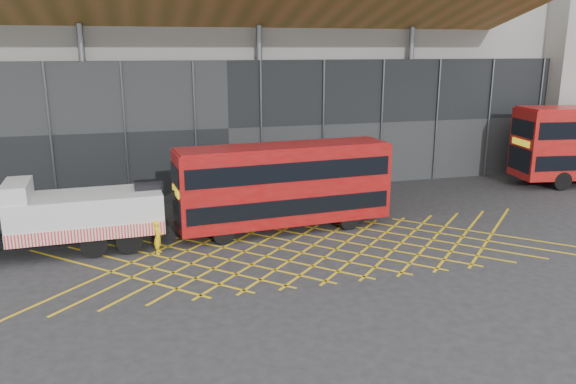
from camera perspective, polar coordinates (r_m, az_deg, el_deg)
name	(u,v)px	position (r m, az deg, el deg)	size (l,w,h in m)	color
ground_plane	(229,260)	(24.05, -5.98, -6.89)	(120.00, 120.00, 0.00)	#252528
road_markings	(319,251)	(24.96, 3.15, -6.01)	(24.76, 7.16, 0.01)	gold
construction_building	(208,44)	(40.89, -8.09, 14.68)	(55.00, 23.97, 18.00)	gray
recovery_truck	(40,214)	(26.31, -23.87, -2.02)	(11.33, 3.00, 3.94)	black
bus_towed	(284,183)	(27.14, -0.44, 0.88)	(10.56, 3.18, 4.23)	maroon
worker	(158,237)	(25.10, -13.08, -4.49)	(0.54, 0.35, 1.48)	yellow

